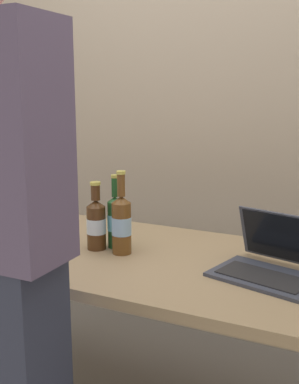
{
  "coord_description": "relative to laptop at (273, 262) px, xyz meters",
  "views": [
    {
      "loc": [
        0.81,
        -1.56,
        1.35
      ],
      "look_at": [
        0.06,
        0.0,
        0.99
      ],
      "focal_mm": 44.11,
      "sensor_mm": 36.0,
      "label": 1
    }
  ],
  "objects": [
    {
      "name": "back_wall",
      "position": [
        -0.53,
        0.87,
        0.52
      ],
      "size": [
        6.0,
        0.1,
        2.6
      ],
      "primitive_type": "cube",
      "color": "tan",
      "rests_on": "ground"
    },
    {
      "name": "laptop",
      "position": [
        0.0,
        0.0,
        0.0
      ],
      "size": [
        0.41,
        0.38,
        0.2
      ],
      "color": "#383D4C",
      "rests_on": "desk"
    },
    {
      "name": "beer_bottle_brown",
      "position": [
        -0.64,
        0.02,
        0.07
      ],
      "size": [
        0.06,
        0.06,
        0.3
      ],
      "color": "#1E5123",
      "rests_on": "desk"
    },
    {
      "name": "beer_bottle_dark",
      "position": [
        -0.69,
        -0.03,
        0.06
      ],
      "size": [
        0.08,
        0.08,
        0.27
      ],
      "color": "#472B14",
      "rests_on": "desk"
    },
    {
      "name": "beer_bottle_green",
      "position": [
        -0.58,
        -0.03,
        0.08
      ],
      "size": [
        0.08,
        0.08,
        0.33
      ],
      "color": "brown",
      "rests_on": "desk"
    },
    {
      "name": "desk",
      "position": [
        -0.53,
        -0.01,
        -0.13
      ],
      "size": [
        1.55,
        0.8,
        0.74
      ],
      "color": "#9E8460",
      "rests_on": "ground"
    }
  ]
}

